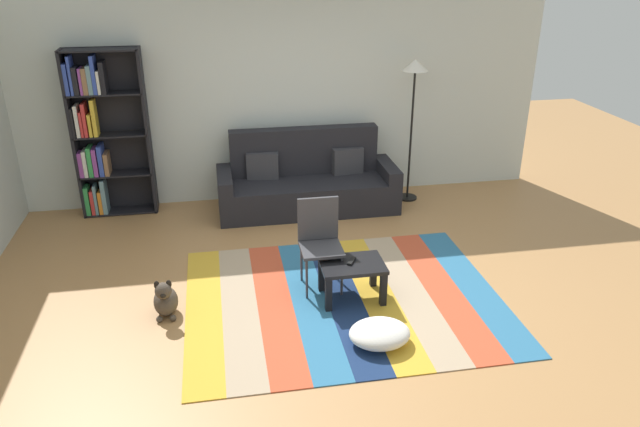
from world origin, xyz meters
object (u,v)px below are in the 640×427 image
(dog, at_px, (165,300))
(folding_chair, at_px, (320,236))
(standing_lamp, at_px, (414,84))
(couch, at_px, (307,183))
(pouf, at_px, (380,334))
(bookshelf, at_px, (101,133))
(coffee_table, at_px, (352,271))
(tv_remote, at_px, (352,261))

(dog, height_order, folding_chair, folding_chair)
(standing_lamp, bearing_deg, couch, -177.34)
(pouf, bearing_deg, dog, 156.80)
(couch, relative_size, standing_lamp, 1.22)
(bookshelf, xyz_separation_m, coffee_table, (2.54, -2.54, -0.74))
(pouf, height_order, folding_chair, folding_chair)
(standing_lamp, bearing_deg, tv_remote, -119.60)
(bookshelf, bearing_deg, dog, -72.33)
(couch, xyz_separation_m, dog, (-1.67, -2.23, -0.18))
(tv_remote, distance_m, folding_chair, 0.41)
(bookshelf, bearing_deg, couch, -6.58)
(folding_chair, bearing_deg, dog, -116.64)
(couch, xyz_separation_m, standing_lamp, (1.38, 0.06, 1.20))
(couch, distance_m, tv_remote, 2.24)
(coffee_table, height_order, standing_lamp, standing_lamp)
(dog, bearing_deg, couch, 53.28)
(coffee_table, xyz_separation_m, standing_lamp, (1.30, 2.32, 1.24))
(folding_chair, bearing_deg, coffee_table, 0.60)
(coffee_table, relative_size, tv_remote, 4.01)
(tv_remote, bearing_deg, dog, -148.82)
(couch, xyz_separation_m, folding_chair, (-0.18, -1.94, 0.20))
(pouf, bearing_deg, couch, 92.72)
(couch, distance_m, folding_chair, 1.96)
(coffee_table, bearing_deg, bookshelf, 135.00)
(dog, relative_size, standing_lamp, 0.22)
(coffee_table, distance_m, folding_chair, 0.47)
(tv_remote, bearing_deg, pouf, -53.48)
(standing_lamp, bearing_deg, coffee_table, -119.33)
(dog, xyz_separation_m, tv_remote, (1.74, -0.00, 0.23))
(couch, bearing_deg, pouf, -87.28)
(dog, relative_size, tv_remote, 2.65)
(folding_chair, bearing_deg, standing_lamp, 104.14)
(couch, distance_m, coffee_table, 2.26)
(tv_remote, bearing_deg, standing_lamp, 91.59)
(pouf, distance_m, tv_remote, 0.83)
(bookshelf, xyz_separation_m, dog, (0.80, -2.52, -0.89))
(pouf, bearing_deg, coffee_table, 95.35)
(dog, bearing_deg, tv_remote, -0.01)
(couch, height_order, coffee_table, couch)
(couch, xyz_separation_m, pouf, (0.14, -3.01, -0.23))
(folding_chair, bearing_deg, couch, 136.68)
(coffee_table, relative_size, folding_chair, 0.67)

